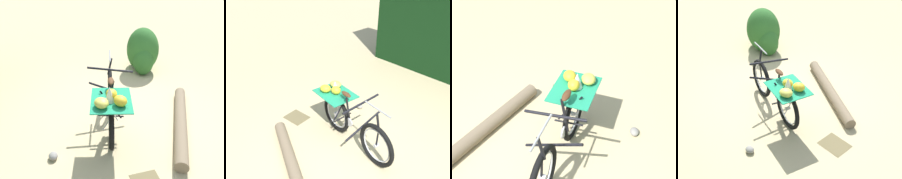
% 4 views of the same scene
% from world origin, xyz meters
% --- Properties ---
extents(ground_plane, '(60.00, 60.00, 0.00)m').
position_xyz_m(ground_plane, '(0.00, 0.00, 0.00)').
color(ground_plane, '#C6B284').
extents(bicycle, '(1.80, 0.87, 1.03)m').
position_xyz_m(bicycle, '(0.39, -0.20, 0.48)').
color(bicycle, black).
rests_on(bicycle, ground_plane).
extents(fallen_log, '(1.89, 1.17, 0.19)m').
position_xyz_m(fallen_log, '(0.66, 0.91, 0.10)').
color(fallen_log, '#7F6B51').
rests_on(fallen_log, ground_plane).
extents(path_stone, '(0.15, 0.12, 0.09)m').
position_xyz_m(path_stone, '(0.84, -1.14, 0.05)').
color(path_stone, gray).
rests_on(path_stone, ground_plane).
extents(leaf_litter_patch, '(0.44, 0.36, 0.01)m').
position_xyz_m(leaf_litter_patch, '(1.62, -0.07, 0.00)').
color(leaf_litter_patch, olive).
rests_on(leaf_litter_patch, ground_plane).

